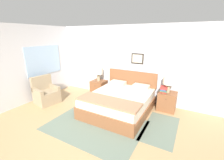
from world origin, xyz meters
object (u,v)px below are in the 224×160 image
at_px(armchair, 46,94).
at_px(nightstand_near_window, 99,88).
at_px(nightstand_by_door, 167,101).
at_px(bed, 119,102).
at_px(table_lamp_by_door, 169,81).
at_px(table_lamp_near_window, 98,72).

distance_m(armchair, nightstand_near_window, 1.89).
bearing_deg(nightstand_by_door, armchair, -158.76).
height_order(bed, nightstand_near_window, bed).
height_order(bed, armchair, bed).
bearing_deg(bed, table_lamp_by_door, 31.52).
bearing_deg(armchair, bed, 116.14).
bearing_deg(nightstand_by_door, bed, -148.52).
distance_m(armchair, nightstand_by_door, 4.02).
xyz_separation_m(nightstand_by_door, table_lamp_by_door, (-0.01, -0.01, 0.65)).
height_order(nightstand_near_window, table_lamp_near_window, table_lamp_near_window).
xyz_separation_m(bed, nightstand_by_door, (1.27, 0.78, -0.01)).
height_order(armchair, table_lamp_by_door, table_lamp_by_door).
xyz_separation_m(table_lamp_near_window, table_lamp_by_door, (2.52, 0.00, 0.00)).
xyz_separation_m(bed, armchair, (-2.48, -0.68, 0.01)).
distance_m(nightstand_near_window, table_lamp_near_window, 0.65).
relative_size(bed, table_lamp_near_window, 4.07).
distance_m(nightstand_near_window, nightstand_by_door, 2.54).
xyz_separation_m(nightstand_near_window, table_lamp_near_window, (0.00, -0.01, 0.65)).
relative_size(armchair, table_lamp_by_door, 1.82).
bearing_deg(armchair, nightstand_by_door, 122.06).
xyz_separation_m(bed, table_lamp_near_window, (-1.27, 0.77, 0.63)).
bearing_deg(table_lamp_near_window, nightstand_near_window, 127.44).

